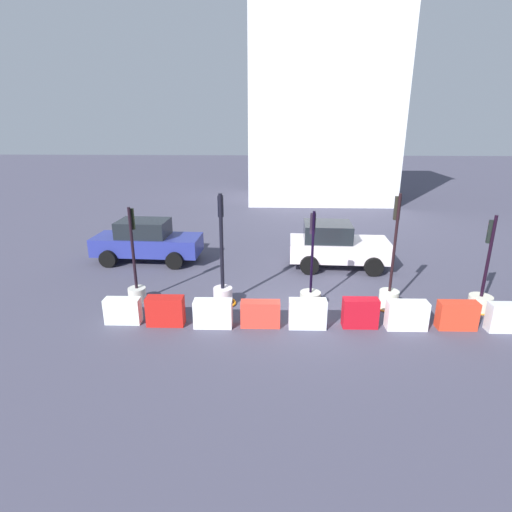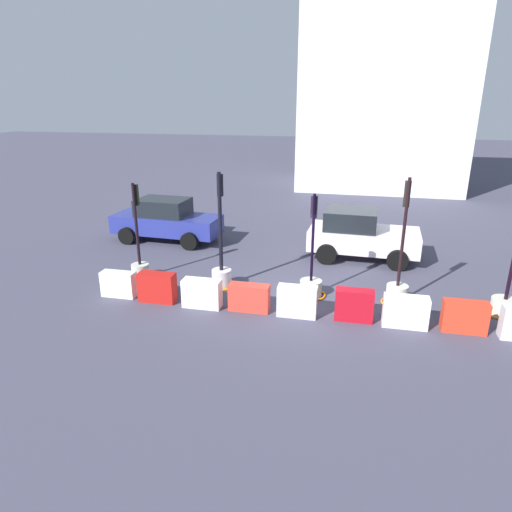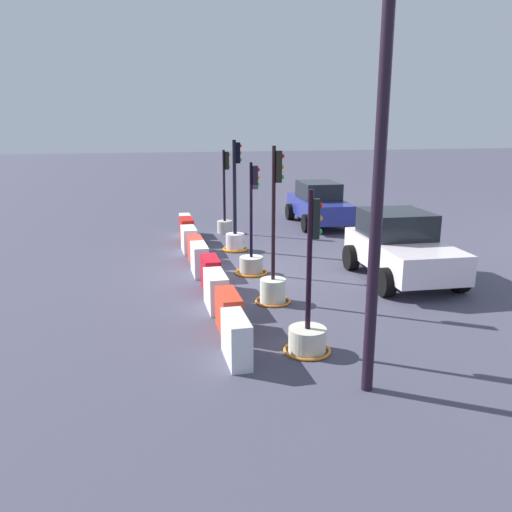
# 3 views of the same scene
# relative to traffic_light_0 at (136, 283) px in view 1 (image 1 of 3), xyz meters

# --- Properties ---
(ground_plane) EXTENTS (120.00, 120.00, 0.00)m
(ground_plane) POSITION_rel_traffic_light_0_xyz_m (5.49, -0.46, -0.64)
(ground_plane) COLOR #424154
(traffic_light_0) EXTENTS (0.57, 0.57, 3.14)m
(traffic_light_0) POSITION_rel_traffic_light_0_xyz_m (0.00, 0.00, 0.00)
(traffic_light_0) COLOR beige
(traffic_light_0) RESTS_ON ground_plane
(traffic_light_1) EXTENTS (0.84, 0.84, 3.60)m
(traffic_light_1) POSITION_rel_traffic_light_0_xyz_m (2.83, -0.12, -0.02)
(traffic_light_1) COLOR silver
(traffic_light_1) RESTS_ON ground_plane
(traffic_light_2) EXTENTS (0.92, 0.92, 3.10)m
(traffic_light_2) POSITION_rel_traffic_light_0_xyz_m (5.63, -0.17, -0.19)
(traffic_light_2) COLOR #B3B5A5
(traffic_light_2) RESTS_ON ground_plane
(traffic_light_3) EXTENTS (0.86, 0.86, 3.65)m
(traffic_light_3) POSITION_rel_traffic_light_0_xyz_m (8.10, -0.18, -0.05)
(traffic_light_3) COLOR silver
(traffic_light_3) RESTS_ON ground_plane
(traffic_light_4) EXTENTS (0.89, 0.89, 3.03)m
(traffic_light_4) POSITION_rel_traffic_light_0_xyz_m (10.92, -0.24, -0.19)
(traffic_light_4) COLOR beige
(traffic_light_4) RESTS_ON ground_plane
(construction_barrier_0) EXTENTS (1.03, 0.39, 0.76)m
(construction_barrier_0) POSITION_rel_traffic_light_0_xyz_m (0.06, -1.50, -0.26)
(construction_barrier_0) COLOR white
(construction_barrier_0) RESTS_ON ground_plane
(construction_barrier_1) EXTENTS (1.07, 0.44, 0.87)m
(construction_barrier_1) POSITION_rel_traffic_light_0_xyz_m (1.33, -1.58, -0.20)
(construction_barrier_1) COLOR red
(construction_barrier_1) RESTS_ON ground_plane
(construction_barrier_2) EXTENTS (1.09, 0.45, 0.81)m
(construction_barrier_2) POSITION_rel_traffic_light_0_xyz_m (2.72, -1.64, -0.23)
(construction_barrier_2) COLOR white
(construction_barrier_2) RESTS_ON ground_plane
(construction_barrier_3) EXTENTS (1.13, 0.41, 0.77)m
(construction_barrier_3) POSITION_rel_traffic_light_0_xyz_m (4.08, -1.56, -0.25)
(construction_barrier_3) COLOR red
(construction_barrier_3) RESTS_ON ground_plane
(construction_barrier_4) EXTENTS (1.06, 0.41, 0.86)m
(construction_barrier_4) POSITION_rel_traffic_light_0_xyz_m (5.42, -1.60, -0.21)
(construction_barrier_4) COLOR silver
(construction_barrier_4) RESTS_ON ground_plane
(construction_barrier_5) EXTENTS (1.00, 0.40, 0.87)m
(construction_barrier_5) POSITION_rel_traffic_light_0_xyz_m (6.93, -1.50, -0.21)
(construction_barrier_5) COLOR red
(construction_barrier_5) RESTS_ON ground_plane
(construction_barrier_6) EXTENTS (1.14, 0.43, 0.83)m
(construction_barrier_6) POSITION_rel_traffic_light_0_xyz_m (8.23, -1.56, -0.22)
(construction_barrier_6) COLOR white
(construction_barrier_6) RESTS_ON ground_plane
(construction_barrier_7) EXTENTS (1.09, 0.40, 0.82)m
(construction_barrier_7) POSITION_rel_traffic_light_0_xyz_m (9.66, -1.51, -0.23)
(construction_barrier_7) COLOR red
(construction_barrier_7) RESTS_ON ground_plane
(construction_barrier_8) EXTENTS (1.09, 0.39, 0.83)m
(construction_barrier_8) POSITION_rel_traffic_light_0_xyz_m (11.01, -1.60, -0.22)
(construction_barrier_8) COLOR silver
(construction_barrier_8) RESTS_ON ground_plane
(car_white_van) EXTENTS (4.00, 2.38, 1.80)m
(car_white_van) POSITION_rel_traffic_light_0_xyz_m (6.98, 3.65, 0.25)
(car_white_van) COLOR silver
(car_white_van) RESTS_ON ground_plane
(car_blue_estate) EXTENTS (4.48, 2.19, 1.75)m
(car_blue_estate) POSITION_rel_traffic_light_0_xyz_m (-0.83, 4.05, 0.23)
(car_blue_estate) COLOR navy
(car_blue_estate) RESTS_ON ground_plane
(building_main_facade) EXTENTS (10.52, 7.15, 13.70)m
(building_main_facade) POSITION_rel_traffic_light_0_xyz_m (7.88, 18.77, 6.22)
(building_main_facade) COLOR silver
(building_main_facade) RESTS_ON ground_plane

